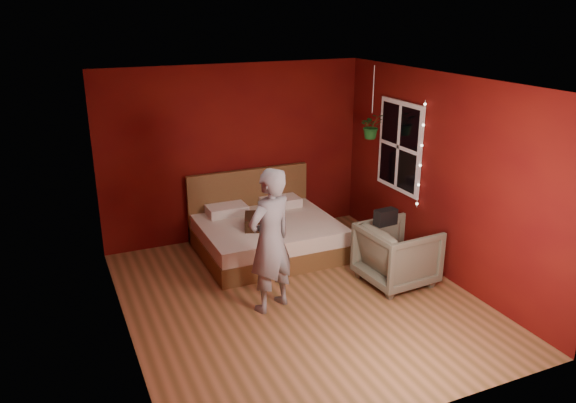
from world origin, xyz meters
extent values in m
plane|color=#925C3A|center=(0.00, 0.00, 0.00)|extent=(4.50, 4.50, 0.00)
cube|color=#5F100A|center=(0.00, 2.26, 1.30)|extent=(4.00, 0.02, 2.60)
cube|color=#5F100A|center=(0.00, -2.26, 1.30)|extent=(4.00, 0.02, 2.60)
cube|color=#5F100A|center=(-2.01, 0.00, 1.30)|extent=(0.02, 4.50, 2.60)
cube|color=#5F100A|center=(2.01, 0.00, 1.30)|extent=(0.02, 4.50, 2.60)
cube|color=white|center=(0.00, 0.00, 2.61)|extent=(4.00, 4.50, 0.02)
cube|color=white|center=(1.97, 0.90, 1.50)|extent=(0.04, 0.97, 1.27)
cube|color=black|center=(1.96, 0.90, 1.50)|extent=(0.02, 0.85, 1.15)
cube|color=white|center=(1.95, 0.90, 1.50)|extent=(0.03, 0.05, 1.15)
cube|color=white|center=(1.95, 0.90, 1.50)|extent=(0.03, 0.85, 0.05)
cylinder|color=silver|center=(1.94, 0.38, 1.50)|extent=(0.01, 0.01, 1.45)
sphere|color=#FFF2CC|center=(1.94, 0.38, 0.83)|extent=(0.04, 0.04, 0.04)
sphere|color=#FFF2CC|center=(1.94, 0.38, 1.09)|extent=(0.04, 0.04, 0.04)
sphere|color=#FFF2CC|center=(1.94, 0.38, 1.36)|extent=(0.04, 0.04, 0.04)
sphere|color=#FFF2CC|center=(1.94, 0.38, 1.63)|extent=(0.04, 0.04, 0.04)
sphere|color=#FFF2CC|center=(1.94, 0.38, 1.90)|extent=(0.04, 0.04, 0.04)
sphere|color=#FFF2CC|center=(1.94, 0.38, 2.17)|extent=(0.04, 0.04, 0.04)
cube|color=brown|center=(0.17, 1.39, 0.13)|extent=(1.90, 1.62, 0.27)
cube|color=beige|center=(0.17, 1.39, 0.37)|extent=(1.86, 1.58, 0.21)
cube|color=brown|center=(0.17, 2.16, 0.52)|extent=(1.90, 0.08, 1.05)
cube|color=silver|center=(-0.26, 1.93, 0.54)|extent=(0.57, 0.36, 0.13)
cube|color=silver|center=(0.59, 1.93, 0.54)|extent=(0.57, 0.36, 0.13)
imported|color=gray|center=(-0.38, -0.04, 0.85)|extent=(0.73, 0.61, 1.70)
imported|color=#5D5B49|center=(1.32, -0.10, 0.39)|extent=(0.91, 0.89, 0.78)
cube|color=black|center=(1.19, 0.00, 0.88)|extent=(0.29, 0.16, 0.20)
cube|color=black|center=(0.02, 1.26, 0.56)|extent=(0.59, 0.59, 0.16)
cylinder|color=silver|center=(1.67, 1.18, 2.27)|extent=(0.01, 0.01, 0.66)
imported|color=#1A5B1B|center=(1.67, 1.18, 1.76)|extent=(0.38, 0.35, 0.36)
camera|label=1|loc=(-2.57, -5.46, 3.36)|focal=35.00mm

